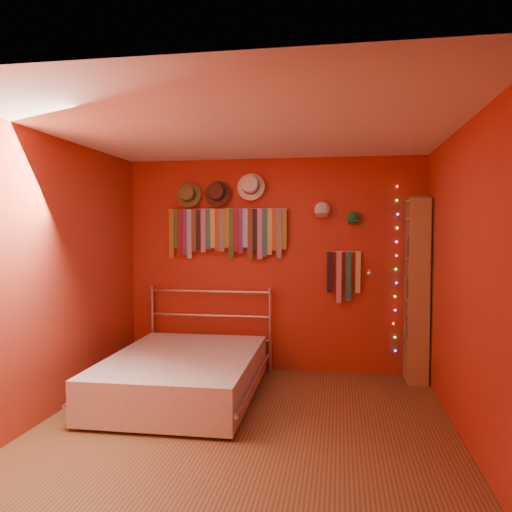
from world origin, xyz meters
The scene contains 16 objects.
ground centered at (0.00, 0.00, 0.00)m, with size 3.50×3.50×0.00m, color brown.
back_wall centered at (0.00, 1.75, 1.25)m, with size 3.50×0.02×2.50m, color #9A3318.
right_wall centered at (1.75, 0.00, 1.25)m, with size 0.02×3.50×2.50m, color #9A3318.
left_wall centered at (-1.75, 0.00, 1.25)m, with size 0.02×3.50×2.50m, color #9A3318.
ceiling centered at (0.00, 0.00, 2.50)m, with size 3.50×3.50×0.02m, color white.
tie_rack centered at (-0.55, 1.68, 1.66)m, with size 1.45×0.03×0.60m.
small_tie_rack centered at (0.82, 1.69, 1.17)m, with size 0.40×0.03×0.60m.
fedora_olive centered at (-1.01, 1.65, 2.09)m, with size 0.31×0.17×0.30m.
fedora_brown centered at (-0.65, 1.65, 2.10)m, with size 0.31×0.17×0.31m.
fedora_white centered at (-0.25, 1.65, 2.18)m, with size 0.33×0.18×0.32m.
cap_white centered at (0.57, 1.70, 1.89)m, with size 0.18×0.23×0.18m.
cap_green centered at (0.93, 1.70, 1.80)m, with size 0.16×0.20×0.16m.
fairy_lights centered at (1.41, 1.71, 1.22)m, with size 0.06×0.02×1.88m.
reading_lamp centered at (1.10, 1.53, 1.19)m, with size 0.07×0.28×0.08m.
bookshelf centered at (1.66, 1.53, 1.02)m, with size 0.25×0.34×2.00m.
bed centered at (-0.74, 0.62, 0.23)m, with size 1.52×2.05×0.98m.
Camera 1 is at (0.78, -4.08, 1.65)m, focal length 35.00 mm.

